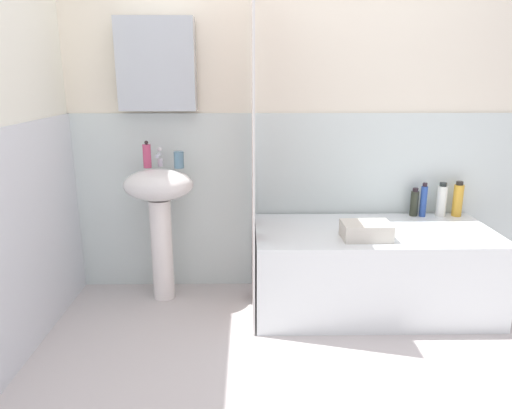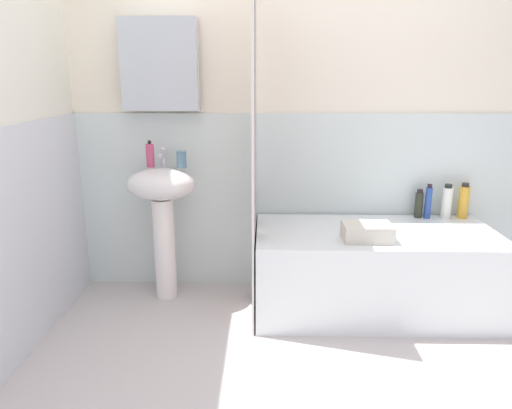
{
  "view_description": "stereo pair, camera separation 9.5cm",
  "coord_description": "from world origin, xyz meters",
  "views": [
    {
      "loc": [
        -0.37,
        -1.88,
        1.43
      ],
      "look_at": [
        -0.33,
        0.69,
        0.73
      ],
      "focal_mm": 33.19,
      "sensor_mm": 36.0,
      "label": 1
    },
    {
      "loc": [
        -0.28,
        -1.88,
        1.43
      ],
      "look_at": [
        -0.33,
        0.69,
        0.73
      ],
      "focal_mm": 33.19,
      "sensor_mm": 36.0,
      "label": 2
    }
  ],
  "objects": [
    {
      "name": "conditioner_bottle",
      "position": [
        0.79,
        1.15,
        0.63
      ],
      "size": [
        0.04,
        0.04,
        0.23
      ],
      "color": "#294AA0",
      "rests_on": "bathtub"
    },
    {
      "name": "shampoo_bottle",
      "position": [
        0.92,
        1.15,
        0.63
      ],
      "size": [
        0.07,
        0.07,
        0.23
      ],
      "color": "white",
      "rests_on": "bathtub"
    },
    {
      "name": "shower_curtain",
      "position": [
        -0.35,
        0.87,
        1.0
      ],
      "size": [
        0.01,
        0.7,
        2.0
      ],
      "color": "silver",
      "rests_on": "ground_plane"
    },
    {
      "name": "wall_back_tiled",
      "position": [
        -0.06,
        1.26,
        1.14
      ],
      "size": [
        3.6,
        0.18,
        2.4
      ],
      "color": "white",
      "rests_on": "ground_plane"
    },
    {
      "name": "lotion_bottle",
      "position": [
        1.03,
        1.16,
        0.63
      ],
      "size": [
        0.06,
        0.06,
        0.24
      ],
      "color": "gold",
      "rests_on": "bathtub"
    },
    {
      "name": "toothbrush_cup",
      "position": [
        -0.81,
        1.07,
        0.92
      ],
      "size": [
        0.06,
        0.06,
        0.11
      ],
      "primitive_type": "cylinder",
      "color": "slate",
      "rests_on": "sink"
    },
    {
      "name": "body_wash_bottle",
      "position": [
        0.74,
        1.17,
        0.61
      ],
      "size": [
        0.05,
        0.05,
        0.19
      ],
      "color": "#2D3125",
      "rests_on": "bathtub"
    },
    {
      "name": "sink",
      "position": [
        -0.94,
        1.03,
        0.64
      ],
      "size": [
        0.44,
        0.34,
        0.87
      ],
      "color": "white",
      "rests_on": "ground_plane"
    },
    {
      "name": "soap_dispenser",
      "position": [
        -1.01,
        1.08,
        0.95
      ],
      "size": [
        0.05,
        0.05,
        0.17
      ],
      "color": "#C1446B",
      "rests_on": "sink"
    },
    {
      "name": "ground_plane",
      "position": [
        0.0,
        0.0,
        -0.02
      ],
      "size": [
        4.8,
        5.6,
        0.04
      ],
      "primitive_type": "cube",
      "color": "beige"
    },
    {
      "name": "towel_folded",
      "position": [
        0.3,
        0.7,
        0.57
      ],
      "size": [
        0.28,
        0.19,
        0.1
      ],
      "primitive_type": "cube",
      "rotation": [
        0.0,
        0.0,
        0.02
      ],
      "color": "silver",
      "rests_on": "bathtub"
    },
    {
      "name": "bathtub",
      "position": [
        0.4,
        0.87,
        0.26
      ],
      "size": [
        1.46,
        0.7,
        0.52
      ],
      "primitive_type": "cube",
      "color": "white",
      "rests_on": "ground_plane"
    },
    {
      "name": "faucet",
      "position": [
        -0.94,
        1.11,
        0.93
      ],
      "size": [
        0.03,
        0.12,
        0.12
      ],
      "color": "silver",
      "rests_on": "sink"
    }
  ]
}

